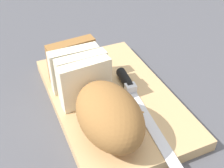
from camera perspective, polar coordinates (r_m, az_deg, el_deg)
name	(u,v)px	position (r m, az deg, el deg)	size (l,w,h in m)	color
ground_plane	(112,103)	(0.65, 0.00, -3.87)	(3.00, 3.00, 0.00)	#4C4C51
cutting_board	(112,99)	(0.64, 0.00, -3.02)	(0.40, 0.25, 0.03)	tan
bread_loaf	(96,97)	(0.55, -3.19, -2.56)	(0.30, 0.13, 0.10)	#996633
bread_knife	(132,92)	(0.63, 4.07, -1.56)	(0.30, 0.05, 0.02)	silver
crumb_near_knife	(143,113)	(0.59, 6.16, -5.69)	(0.01, 0.01, 0.01)	tan
crumb_near_loaf	(122,119)	(0.57, 2.07, -7.07)	(0.01, 0.01, 0.01)	tan
crumb_stray_left	(113,106)	(0.60, 0.29, -4.51)	(0.01, 0.01, 0.01)	tan
crumb_stray_right	(107,106)	(0.60, -0.93, -4.46)	(0.01, 0.01, 0.01)	tan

